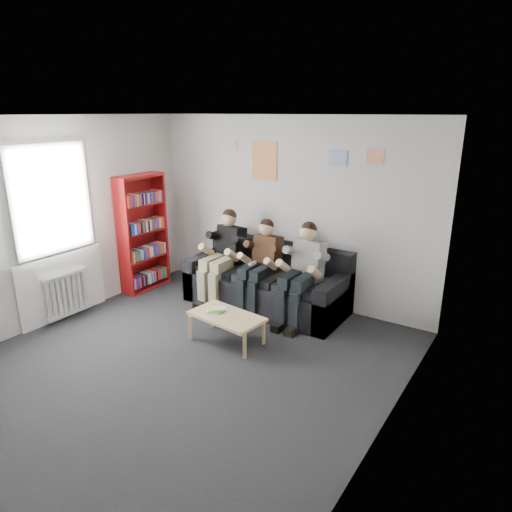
% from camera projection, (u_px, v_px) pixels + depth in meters
% --- Properties ---
extents(room_shell, '(5.00, 5.00, 5.00)m').
position_uv_depth(room_shell, '(167.00, 254.00, 4.66)').
color(room_shell, black).
rests_on(room_shell, ground).
extents(sofa, '(2.34, 0.96, 0.91)m').
position_uv_depth(sofa, '(267.00, 285.00, 6.64)').
color(sofa, black).
rests_on(sofa, ground).
extents(bookshelf, '(0.27, 0.82, 1.83)m').
position_uv_depth(bookshelf, '(143.00, 233.00, 7.16)').
color(bookshelf, maroon).
rests_on(bookshelf, ground).
extents(coffee_table, '(0.91, 0.50, 0.36)m').
position_uv_depth(coffee_table, '(227.00, 318.00, 5.58)').
color(coffee_table, tan).
rests_on(coffee_table, ground).
extents(game_cases, '(0.21, 0.20, 0.05)m').
position_uv_depth(game_cases, '(216.00, 310.00, 5.63)').
color(game_cases, white).
rests_on(game_cases, coffee_table).
extents(person_left, '(0.41, 0.88, 1.38)m').
position_uv_depth(person_left, '(222.00, 257.00, 6.71)').
color(person_left, black).
rests_on(person_left, sofa).
extents(person_middle, '(0.38, 0.82, 1.32)m').
position_uv_depth(person_middle, '(260.00, 266.00, 6.38)').
color(person_middle, '#442516').
rests_on(person_middle, sofa).
extents(person_right, '(0.40, 0.86, 1.36)m').
position_uv_depth(person_right, '(301.00, 274.00, 6.03)').
color(person_right, white).
rests_on(person_right, sofa).
extents(radiator, '(0.10, 0.64, 0.60)m').
position_uv_depth(radiator, '(67.00, 294.00, 6.25)').
color(radiator, white).
rests_on(radiator, ground).
extents(window, '(0.05, 1.30, 2.36)m').
position_uv_depth(window, '(57.00, 246.00, 6.08)').
color(window, white).
rests_on(window, room_shell).
extents(poster_large, '(0.42, 0.01, 0.55)m').
position_uv_depth(poster_large, '(264.00, 161.00, 6.64)').
color(poster_large, gold).
rests_on(poster_large, room_shell).
extents(poster_blue, '(0.25, 0.01, 0.20)m').
position_uv_depth(poster_blue, '(338.00, 158.00, 6.00)').
color(poster_blue, '#4584EB').
rests_on(poster_blue, room_shell).
extents(poster_pink, '(0.22, 0.01, 0.18)m').
position_uv_depth(poster_pink, '(375.00, 156.00, 5.73)').
color(poster_pink, '#D64381').
rests_on(poster_pink, room_shell).
extents(poster_sign, '(0.20, 0.01, 0.14)m').
position_uv_depth(poster_sign, '(231.00, 145.00, 6.89)').
color(poster_sign, silver).
rests_on(poster_sign, room_shell).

